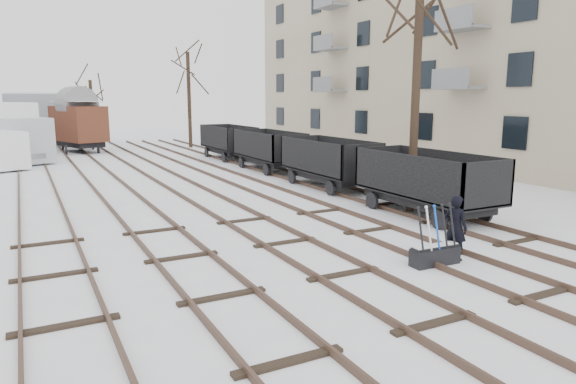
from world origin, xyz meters
The scene contains 15 objects.
ground centered at (0.00, 0.00, 0.00)m, with size 120.00×120.00×0.00m, color white.
tracks centered at (0.00, 13.67, 0.07)m, with size 13.90×52.00×0.16m.
apartment_block centered at (19.95, 14.00, 8.05)m, with size 10.12×45.00×16.10m.
shed_right centered at (-4.00, 40.00, 2.25)m, with size 7.00×6.00×4.50m.
ground_frame centered at (2.44, -0.40, 0.28)m, with size 1.31×0.46×1.49m.
worker centered at (3.19, -0.30, 0.84)m, with size 0.61×0.40×1.69m, color black.
freight_wagon_a centered at (6.00, 3.89, 0.85)m, with size 2.18×5.44×2.22m.
freight_wagon_b centered at (6.00, 10.29, 0.85)m, with size 2.18×5.44×2.22m.
freight_wagon_c centered at (6.00, 16.69, 0.85)m, with size 2.18×5.44×2.22m.
freight_wagon_d centered at (6.00, 23.09, 0.85)m, with size 2.18×5.44×2.22m.
box_van_wagon centered at (-2.50, 32.43, 2.24)m, with size 4.11×5.60×3.84m.
lorry centered at (-7.29, 28.56, 1.95)m, with size 4.64×8.72×3.78m.
tree_near centered at (6.04, 4.67, 4.11)m, with size 0.30×0.30×8.21m, color black.
tree_far_left centered at (-0.48, 40.69, 2.83)m, with size 0.30×0.30×5.66m, color black.
tree_far_right centered at (6.09, 32.17, 3.87)m, with size 0.30×0.30×7.75m, color black.
Camera 1 is at (-6.42, -9.55, 4.09)m, focal length 32.00 mm.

